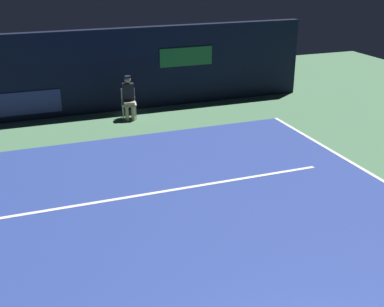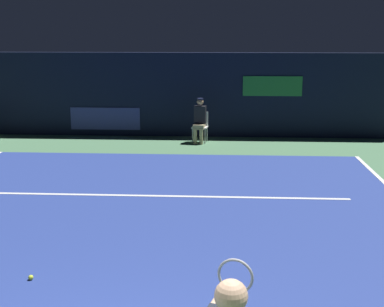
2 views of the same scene
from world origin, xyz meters
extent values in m
plane|color=#4C7A56|center=(0.00, 4.60, 0.00)|extent=(28.32, 28.32, 0.00)
cube|color=navy|center=(0.00, 4.60, 0.01)|extent=(9.72, 11.21, 0.01)
cube|color=white|center=(0.00, 6.56, 0.01)|extent=(7.58, 0.10, 0.01)
cube|color=black|center=(0.00, 12.84, 1.30)|extent=(13.88, 0.30, 2.60)
cube|color=navy|center=(-2.43, 12.68, 0.55)|extent=(2.20, 0.04, 0.70)
cube|color=#1E6B2D|center=(2.78, 12.68, 1.60)|extent=(1.80, 0.04, 0.60)
sphere|color=#DBAD89|center=(1.29, -0.39, 1.62)|extent=(0.22, 0.22, 0.22)
cylinder|color=black|center=(1.25, 0.17, 1.35)|extent=(0.12, 0.30, 0.03)
torus|color=#B2B2B7|center=(1.34, 0.43, 1.35)|extent=(0.30, 0.12, 0.30)
cube|color=white|center=(0.59, 11.82, 0.46)|extent=(0.49, 0.46, 0.04)
cube|color=white|center=(0.62, 12.02, 0.69)|extent=(0.42, 0.09, 0.42)
cylinder|color=#B2B2B7|center=(0.38, 11.68, 0.23)|extent=(0.03, 0.03, 0.46)
cylinder|color=#B2B2B7|center=(0.75, 11.62, 0.23)|extent=(0.03, 0.03, 0.46)
cylinder|color=#B2B2B7|center=(0.43, 12.02, 0.23)|extent=(0.03, 0.03, 0.46)
cylinder|color=#B2B2B7|center=(0.80, 11.96, 0.23)|extent=(0.03, 0.03, 0.46)
cube|color=tan|center=(0.58, 11.74, 0.50)|extent=(0.38, 0.44, 0.14)
cylinder|color=tan|center=(0.47, 11.58, 0.23)|extent=(0.11, 0.11, 0.46)
cylinder|color=tan|center=(0.64, 11.55, 0.23)|extent=(0.11, 0.11, 0.46)
cube|color=black|center=(0.60, 11.86, 0.83)|extent=(0.37, 0.27, 0.52)
sphere|color=tan|center=(0.60, 11.86, 1.21)|extent=(0.20, 0.20, 0.20)
cylinder|color=#141933|center=(0.60, 11.86, 1.30)|extent=(0.19, 0.19, 0.04)
sphere|color=#CCE033|center=(-1.31, 2.86, 0.05)|extent=(0.07, 0.07, 0.07)
camera|label=1|loc=(-2.75, -2.63, 4.78)|focal=46.66mm
camera|label=2|loc=(1.20, -3.45, 3.28)|focal=48.98mm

